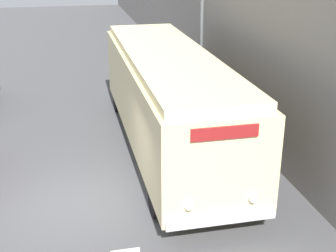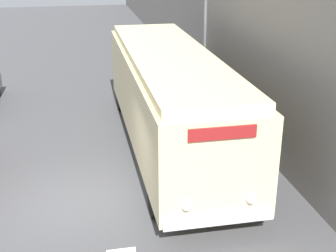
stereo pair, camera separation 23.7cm
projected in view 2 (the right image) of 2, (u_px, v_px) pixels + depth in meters
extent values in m
plane|color=#4C4C4F|center=(76.00, 203.00, 12.19)|extent=(80.00, 80.00, 0.00)
cube|color=gray|center=(203.00, 15.00, 21.22)|extent=(0.30, 60.00, 6.42)
cylinder|color=black|center=(155.00, 197.00, 11.50)|extent=(0.28, 0.99, 0.99)
cylinder|color=black|center=(246.00, 188.00, 11.93)|extent=(0.28, 0.99, 0.99)
cylinder|color=black|center=(121.00, 98.00, 18.71)|extent=(0.28, 0.99, 0.99)
cylinder|color=black|center=(178.00, 95.00, 19.15)|extent=(0.28, 0.99, 0.99)
cube|color=beige|center=(170.00, 98.00, 14.87)|extent=(2.68, 10.72, 2.45)
cube|color=#F8E8A7|center=(170.00, 56.00, 14.37)|extent=(2.46, 10.30, 0.24)
cube|color=silver|center=(219.00, 220.00, 10.34)|extent=(2.55, 0.12, 0.20)
sphere|color=white|center=(187.00, 206.00, 10.08)|extent=(0.22, 0.22, 0.22)
sphere|color=white|center=(251.00, 199.00, 10.35)|extent=(0.22, 0.22, 0.22)
cube|color=maroon|center=(223.00, 133.00, 9.61)|extent=(1.47, 0.06, 0.28)
cylinder|color=#595E60|center=(205.00, 24.00, 17.48)|extent=(0.12, 0.12, 6.90)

